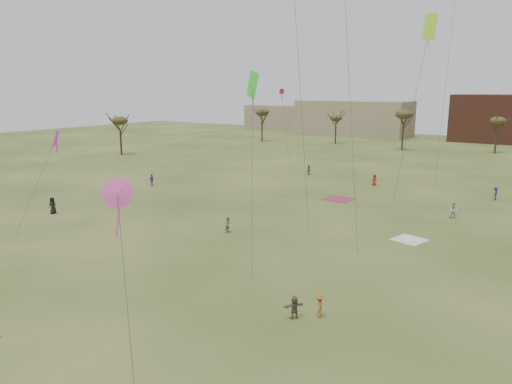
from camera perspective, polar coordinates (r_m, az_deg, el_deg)
The scene contains 17 objects.
ground at distance 31.29m, azimuth -12.76°, elevation -13.82°, with size 260.00×260.00×0.00m, color #2E4916.
spectator_fore_b at distance 46.29m, azimuth -3.28°, elevation -3.87°, with size 0.76×0.59×1.56m, color #92825D.
spectator_fore_c at distance 29.76m, azimuth 4.54°, elevation -13.42°, with size 1.33×0.42×1.43m, color brown.
flyer_mid_a at distance 57.64m, azimuth -22.90°, elevation -1.47°, with size 0.90×0.59×1.84m, color black.
flyer_mid_b at distance 30.11m, azimuth 7.46°, elevation -13.16°, with size 0.93×0.53×1.44m, color #B15C21.
spectator_mid_d at distance 70.02m, azimuth -12.22°, elevation 1.42°, with size 0.98×0.41×1.67m, color #963E8C.
spectator_mid_e at distance 55.27m, azimuth 22.30°, elevation -2.00°, with size 0.87×0.68×1.79m, color silver.
flyer_far_a at distance 77.67m, azimuth 6.26°, elevation 2.63°, with size 1.46×0.47×1.58m, color #31832B.
flyer_far_b at distance 70.60m, azimuth 13.82°, elevation 1.42°, with size 0.80×0.52×1.64m, color red.
flyer_far_c at distance 66.51m, azimuth 26.43°, elevation -0.14°, with size 1.09×0.62×1.68m, color navy.
blanket_cream at distance 46.37m, azimuth 17.65°, elevation -5.41°, with size 2.66×2.66×0.03m, color white.
blanket_plum at distance 61.11m, azimuth 9.77°, elevation -0.82°, with size 3.50×3.50×0.03m, color #932D48.
kites_aloft at distance 53.12m, azimuth 14.40°, elevation 20.11°, with size 58.61×61.98×27.06m.
tree_line at distance 101.12m, azimuth 20.54°, elevation 7.73°, with size 117.44×49.32×8.91m.
building_tan at distance 145.40m, azimuth 11.45°, elevation 8.55°, with size 32.00×14.00×10.00m, color #937F60.
building_brick at distance 140.07m, azimuth 27.70°, elevation 7.70°, with size 26.00×16.00×12.00m, color brown.
building_tan_west at distance 165.34m, azimuth 2.66°, elevation 8.84°, with size 20.00×12.00×8.00m, color #937F60.
Camera 1 is at (20.87, -18.96, 13.54)m, focal length 33.85 mm.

